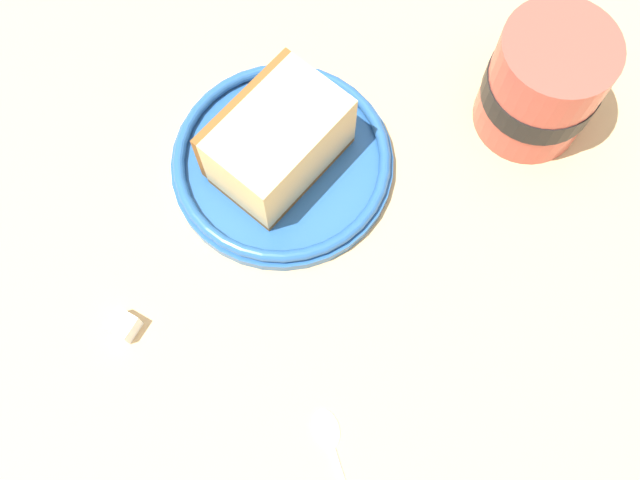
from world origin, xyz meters
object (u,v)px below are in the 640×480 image
(tea_mug, at_px, (543,84))
(teaspoon, at_px, (333,451))
(cake_slice, at_px, (278,141))
(small_plate, at_px, (282,161))
(sugar_cube, at_px, (124,325))

(tea_mug, bearing_deg, teaspoon, -123.23)
(cake_slice, distance_m, teaspoon, 0.24)
(small_plate, distance_m, sugar_cube, 0.18)
(tea_mug, bearing_deg, cake_slice, -169.90)
(tea_mug, height_order, sugar_cube, tea_mug)
(teaspoon, distance_m, sugar_cube, 0.18)
(teaspoon, xyz_separation_m, sugar_cube, (-0.15, 0.10, 0.01))
(small_plate, relative_size, teaspoon, 1.64)
(tea_mug, bearing_deg, small_plate, -169.31)
(cake_slice, relative_size, tea_mug, 1.21)
(small_plate, height_order, tea_mug, tea_mug)
(small_plate, xyz_separation_m, teaspoon, (0.03, -0.23, -0.01))
(cake_slice, distance_m, sugar_cube, 0.18)
(small_plate, height_order, teaspoon, small_plate)
(sugar_cube, bearing_deg, tea_mug, 27.45)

